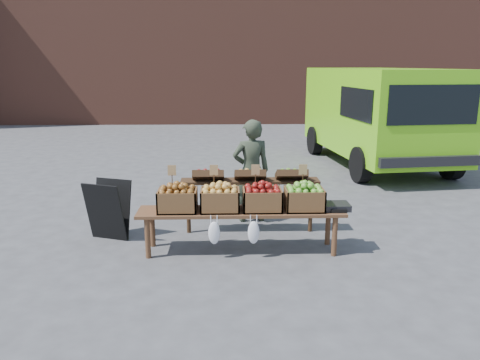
{
  "coord_description": "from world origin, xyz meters",
  "views": [
    {
      "loc": [
        0.16,
        -6.28,
        2.42
      ],
      "look_at": [
        0.35,
        0.05,
        0.85
      ],
      "focal_mm": 35.0,
      "sensor_mm": 36.0,
      "label": 1
    }
  ],
  "objects_px": {
    "weighing_scale": "(336,206)",
    "crate_green_apples": "(304,199)",
    "chalkboard_sign": "(108,210)",
    "display_bench": "(241,231)",
    "back_table": "(250,198)",
    "crate_russet_pears": "(220,200)",
    "delivery_van": "(377,118)",
    "crate_red_apples": "(262,200)",
    "crate_golden_apples": "(178,200)",
    "vendor": "(251,171)"
  },
  "relations": [
    {
      "from": "delivery_van",
      "to": "chalkboard_sign",
      "type": "distance_m",
      "value": 7.25
    },
    {
      "from": "crate_russet_pears",
      "to": "crate_red_apples",
      "type": "relative_size",
      "value": 1.0
    },
    {
      "from": "back_table",
      "to": "display_bench",
      "type": "relative_size",
      "value": 0.78
    },
    {
      "from": "vendor",
      "to": "delivery_van",
      "type": "bearing_deg",
      "value": -138.14
    },
    {
      "from": "crate_russet_pears",
      "to": "crate_red_apples",
      "type": "distance_m",
      "value": 0.55
    },
    {
      "from": "crate_russet_pears",
      "to": "display_bench",
      "type": "bearing_deg",
      "value": 0.0
    },
    {
      "from": "display_bench",
      "to": "crate_red_apples",
      "type": "xyz_separation_m",
      "value": [
        0.28,
        0.0,
        0.42
      ]
    },
    {
      "from": "vendor",
      "to": "crate_red_apples",
      "type": "xyz_separation_m",
      "value": [
        0.08,
        -1.24,
        -0.1
      ]
    },
    {
      "from": "crate_red_apples",
      "to": "chalkboard_sign",
      "type": "bearing_deg",
      "value": 166.65
    },
    {
      "from": "crate_golden_apples",
      "to": "delivery_van",
      "type": "bearing_deg",
      "value": 51.46
    },
    {
      "from": "crate_green_apples",
      "to": "delivery_van",
      "type": "bearing_deg",
      "value": 63.9
    },
    {
      "from": "crate_golden_apples",
      "to": "crate_green_apples",
      "type": "relative_size",
      "value": 1.0
    },
    {
      "from": "crate_green_apples",
      "to": "back_table",
      "type": "bearing_deg",
      "value": 133.13
    },
    {
      "from": "vendor",
      "to": "crate_russet_pears",
      "type": "relative_size",
      "value": 3.23
    },
    {
      "from": "chalkboard_sign",
      "to": "crate_green_apples",
      "type": "bearing_deg",
      "value": 8.75
    },
    {
      "from": "crate_golden_apples",
      "to": "crate_russet_pears",
      "type": "xyz_separation_m",
      "value": [
        0.55,
        0.0,
        0.0
      ]
    },
    {
      "from": "crate_green_apples",
      "to": "vendor",
      "type": "bearing_deg",
      "value": 116.82
    },
    {
      "from": "back_table",
      "to": "crate_red_apples",
      "type": "xyz_separation_m",
      "value": [
        0.12,
        -0.72,
        0.19
      ]
    },
    {
      "from": "back_table",
      "to": "weighing_scale",
      "type": "relative_size",
      "value": 6.18
    },
    {
      "from": "vendor",
      "to": "chalkboard_sign",
      "type": "xyz_separation_m",
      "value": [
        -2.05,
        -0.74,
        -0.38
      ]
    },
    {
      "from": "crate_red_apples",
      "to": "weighing_scale",
      "type": "bearing_deg",
      "value": 0.0
    },
    {
      "from": "vendor",
      "to": "display_bench",
      "type": "height_order",
      "value": "vendor"
    },
    {
      "from": "delivery_van",
      "to": "weighing_scale",
      "type": "xyz_separation_m",
      "value": [
        -2.21,
        -5.38,
        -0.55
      ]
    },
    {
      "from": "delivery_van",
      "to": "crate_green_apples",
      "type": "bearing_deg",
      "value": -122.67
    },
    {
      "from": "display_bench",
      "to": "chalkboard_sign",
      "type": "bearing_deg",
      "value": 164.75
    },
    {
      "from": "chalkboard_sign",
      "to": "back_table",
      "type": "xyz_separation_m",
      "value": [
        2.01,
        0.21,
        0.09
      ]
    },
    {
      "from": "chalkboard_sign",
      "to": "crate_green_apples",
      "type": "relative_size",
      "value": 1.71
    },
    {
      "from": "back_table",
      "to": "crate_golden_apples",
      "type": "distance_m",
      "value": 1.23
    },
    {
      "from": "chalkboard_sign",
      "to": "back_table",
      "type": "distance_m",
      "value": 2.02
    },
    {
      "from": "chalkboard_sign",
      "to": "display_bench",
      "type": "relative_size",
      "value": 0.32
    },
    {
      "from": "chalkboard_sign",
      "to": "crate_red_apples",
      "type": "height_order",
      "value": "chalkboard_sign"
    },
    {
      "from": "chalkboard_sign",
      "to": "crate_green_apples",
      "type": "height_order",
      "value": "chalkboard_sign"
    },
    {
      "from": "vendor",
      "to": "back_table",
      "type": "height_order",
      "value": "vendor"
    },
    {
      "from": "back_table",
      "to": "crate_red_apples",
      "type": "distance_m",
      "value": 0.75
    },
    {
      "from": "vendor",
      "to": "crate_golden_apples",
      "type": "relative_size",
      "value": 3.23
    },
    {
      "from": "back_table",
      "to": "crate_red_apples",
      "type": "height_order",
      "value": "back_table"
    },
    {
      "from": "weighing_scale",
      "to": "crate_green_apples",
      "type": "bearing_deg",
      "value": 180.0
    },
    {
      "from": "display_bench",
      "to": "vendor",
      "type": "bearing_deg",
      "value": 80.99
    },
    {
      "from": "delivery_van",
      "to": "back_table",
      "type": "bearing_deg",
      "value": -131.96
    },
    {
      "from": "display_bench",
      "to": "crate_green_apples",
      "type": "height_order",
      "value": "crate_green_apples"
    },
    {
      "from": "delivery_van",
      "to": "chalkboard_sign",
      "type": "bearing_deg",
      "value": -144.06
    },
    {
      "from": "back_table",
      "to": "crate_golden_apples",
      "type": "height_order",
      "value": "back_table"
    },
    {
      "from": "display_bench",
      "to": "crate_green_apples",
      "type": "xyz_separation_m",
      "value": [
        0.82,
        0.0,
        0.42
      ]
    },
    {
      "from": "vendor",
      "to": "display_bench",
      "type": "distance_m",
      "value": 1.36
    },
    {
      "from": "back_table",
      "to": "crate_golden_apples",
      "type": "relative_size",
      "value": 4.2
    },
    {
      "from": "crate_russet_pears",
      "to": "weighing_scale",
      "type": "height_order",
      "value": "crate_russet_pears"
    },
    {
      "from": "crate_golden_apples",
      "to": "back_table",
      "type": "bearing_deg",
      "value": 36.43
    },
    {
      "from": "crate_red_apples",
      "to": "crate_russet_pears",
      "type": "bearing_deg",
      "value": 180.0
    },
    {
      "from": "vendor",
      "to": "weighing_scale",
      "type": "distance_m",
      "value": 1.64
    },
    {
      "from": "crate_golden_apples",
      "to": "weighing_scale",
      "type": "distance_m",
      "value": 2.08
    }
  ]
}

